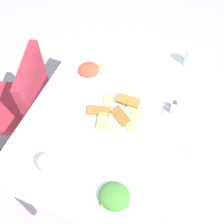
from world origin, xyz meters
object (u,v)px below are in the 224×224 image
at_px(paper_napkin, 56,108).
at_px(spoon, 53,106).
at_px(pide_platter, 117,115).
at_px(drinking_glass, 48,165).
at_px(condiment_caddy, 173,109).
at_px(soda_can, 190,57).
at_px(salad_plate_greens, 89,70).
at_px(salad_plate_rice, 114,197).
at_px(fork, 58,108).
at_px(dining_table, 110,121).
at_px(dining_chair, 24,102).

distance_m(paper_napkin, spoon, 0.02).
bearing_deg(pide_platter, drinking_glass, 155.04).
bearing_deg(spoon, drinking_glass, -138.18).
distance_m(drinking_glass, condiment_caddy, 0.74).
bearing_deg(drinking_glass, soda_can, -26.21).
bearing_deg(condiment_caddy, salad_plate_greens, 81.12).
relative_size(salad_plate_rice, condiment_caddy, 2.26).
bearing_deg(pide_platter, condiment_caddy, -62.07).
bearing_deg(fork, paper_napkin, 110.55).
xyz_separation_m(paper_napkin, condiment_caddy, (0.23, -0.62, 0.02)).
distance_m(pide_platter, soda_can, 0.61).
distance_m(paper_napkin, condiment_caddy, 0.67).
xyz_separation_m(dining_table, fork, (-0.08, 0.28, 0.09)).
relative_size(salad_plate_rice, drinking_glass, 2.29).
relative_size(salad_plate_greens, paper_napkin, 1.82).
bearing_deg(paper_napkin, drinking_glass, -156.20).
distance_m(dining_chair, spoon, 0.43).
height_order(dining_table, salad_plate_greens, salad_plate_greens).
xyz_separation_m(salad_plate_rice, drinking_glass, (0.01, 0.36, 0.02)).
xyz_separation_m(pide_platter, spoon, (-0.08, 0.36, -0.01)).
xyz_separation_m(dining_table, salad_plate_rice, (-0.43, -0.21, 0.11)).
height_order(dining_chair, drinking_glass, dining_chair).
distance_m(dining_table, salad_plate_rice, 0.49).
bearing_deg(salad_plate_greens, drinking_glass, -172.54).
xyz_separation_m(salad_plate_rice, paper_napkin, (0.35, 0.51, -0.02)).
relative_size(pide_platter, salad_plate_greens, 1.52).
bearing_deg(salad_plate_greens, paper_napkin, 168.91).
bearing_deg(fork, salad_plate_rice, -105.09).
height_order(dining_chair, soda_can, dining_chair).
bearing_deg(soda_can, spoon, 134.20).
xyz_separation_m(soda_can, condiment_caddy, (-0.39, -0.01, -0.04)).
bearing_deg(paper_napkin, soda_can, -44.98).
bearing_deg(condiment_caddy, salad_plate_rice, 168.54).
relative_size(salad_plate_greens, spoon, 1.30).
distance_m(pide_platter, salad_plate_greens, 0.37).
bearing_deg(dining_chair, paper_napkin, -105.01).
bearing_deg(dining_chair, drinking_glass, -130.81).
relative_size(dining_chair, fork, 5.53).
bearing_deg(soda_can, pide_platter, 152.83).
xyz_separation_m(dining_chair, drinking_glass, (-0.43, -0.50, 0.30)).
xyz_separation_m(pide_platter, soda_can, (0.54, -0.28, 0.05)).
bearing_deg(dining_chair, fork, -104.31).
distance_m(paper_napkin, fork, 0.02).
xyz_separation_m(pide_platter, fork, (-0.08, 0.32, -0.01)).
relative_size(salad_plate_greens, salad_plate_rice, 1.04).
bearing_deg(pide_platter, spoon, 102.83).
bearing_deg(spoon, pide_platter, -61.67).
height_order(soda_can, fork, soda_can).
xyz_separation_m(salad_plate_rice, spoon, (0.35, 0.52, -0.02)).
relative_size(dining_chair, drinking_glass, 10.08).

